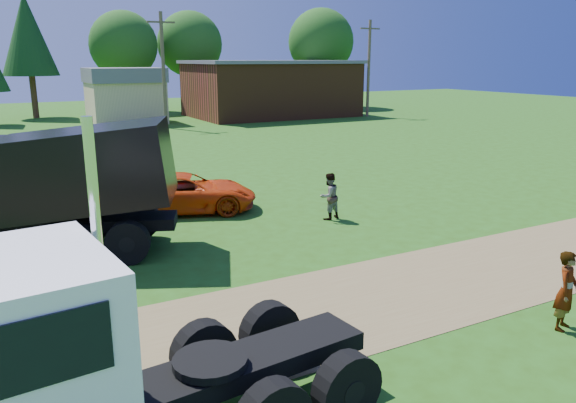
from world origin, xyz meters
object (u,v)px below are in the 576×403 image
orange_pickup (186,193)px  spectator_a (566,291)px  white_semi_tractor (31,380)px  black_dump_truck (29,183)px

orange_pickup → spectator_a: (3.87, -12.60, 0.14)m
orange_pickup → spectator_a: spectator_a is taller
spectator_a → white_semi_tractor: bearing=156.2°
white_semi_tractor → spectator_a: white_semi_tractor is taller
orange_pickup → white_semi_tractor: bearing=173.4°
white_semi_tractor → black_dump_truck: white_semi_tractor is taller
white_semi_tractor → black_dump_truck: size_ratio=0.91×
black_dump_truck → orange_pickup: (5.28, 2.38, -1.38)m
black_dump_truck → orange_pickup: size_ratio=1.73×
white_semi_tractor → orange_pickup: bearing=58.1°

